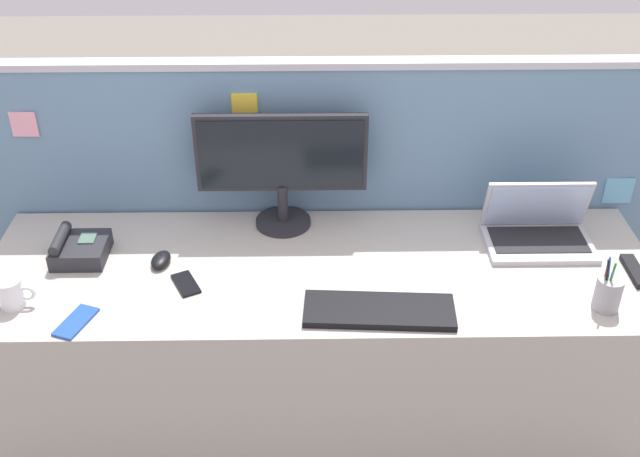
# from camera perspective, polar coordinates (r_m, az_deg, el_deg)

# --- Properties ---
(ground_plane) EXTENTS (10.00, 10.00, 0.00)m
(ground_plane) POSITION_cam_1_polar(r_m,az_deg,el_deg) (2.99, 0.02, -14.18)
(ground_plane) COLOR slate
(desk) EXTENTS (2.21, 0.71, 0.72)m
(desk) POSITION_cam_1_polar(r_m,az_deg,el_deg) (2.73, 0.02, -9.05)
(desk) COLOR #ADA89E
(desk) RESTS_ON ground_plane
(cubicle_divider) EXTENTS (2.47, 0.07, 1.28)m
(cubicle_divider) POSITION_cam_1_polar(r_m,az_deg,el_deg) (2.87, -0.11, 0.46)
(cubicle_divider) COLOR #6084A3
(cubicle_divider) RESTS_ON ground_plane
(desktop_monitor) EXTENTS (0.59, 0.20, 0.42)m
(desktop_monitor) POSITION_cam_1_polar(r_m,az_deg,el_deg) (2.61, -2.90, 5.08)
(desktop_monitor) COLOR #232328
(desktop_monitor) RESTS_ON desk
(laptop) EXTENTS (0.36, 0.24, 0.21)m
(laptop) POSITION_cam_1_polar(r_m,az_deg,el_deg) (2.71, 15.97, 0.03)
(laptop) COLOR #B2B5BC
(laptop) RESTS_ON desk
(desk_phone) EXTENTS (0.17, 0.18, 0.09)m
(desk_phone) POSITION_cam_1_polar(r_m,az_deg,el_deg) (2.66, -17.58, -1.45)
(desk_phone) COLOR #232328
(desk_phone) RESTS_ON desk
(keyboard_main) EXTENTS (0.46, 0.19, 0.02)m
(keyboard_main) POSITION_cam_1_polar(r_m,az_deg,el_deg) (2.32, 4.44, -6.14)
(keyboard_main) COLOR black
(keyboard_main) RESTS_ON desk
(computer_mouse_right_hand) EXTENTS (0.07, 0.11, 0.03)m
(computer_mouse_right_hand) POSITION_cam_1_polar(r_m,az_deg,el_deg) (2.57, -11.81, -2.30)
(computer_mouse_right_hand) COLOR black
(computer_mouse_right_hand) RESTS_ON desk
(pen_cup) EXTENTS (0.08, 0.08, 0.19)m
(pen_cup) POSITION_cam_1_polar(r_m,az_deg,el_deg) (2.46, 20.73, -4.54)
(pen_cup) COLOR #99999E
(pen_cup) RESTS_ON desk
(cell_phone_black_slab) EXTENTS (0.11, 0.14, 0.01)m
(cell_phone_black_slab) POSITION_cam_1_polar(r_m,az_deg,el_deg) (2.47, -10.00, -4.09)
(cell_phone_black_slab) COLOR black
(cell_phone_black_slab) RESTS_ON desk
(cell_phone_blue_case) EXTENTS (0.12, 0.16, 0.01)m
(cell_phone_blue_case) POSITION_cam_1_polar(r_m,az_deg,el_deg) (2.39, -17.78, -6.66)
(cell_phone_blue_case) COLOR blue
(cell_phone_blue_case) RESTS_ON desk
(tv_remote) EXTENTS (0.05, 0.17, 0.02)m
(tv_remote) POSITION_cam_1_polar(r_m,az_deg,el_deg) (2.68, 22.48, -2.97)
(tv_remote) COLOR black
(tv_remote) RESTS_ON desk
(coffee_mug) EXTENTS (0.11, 0.08, 0.09)m
(coffee_mug) POSITION_cam_1_polar(r_m,az_deg,el_deg) (2.50, -22.06, -4.50)
(coffee_mug) COLOR white
(coffee_mug) RESTS_ON desk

